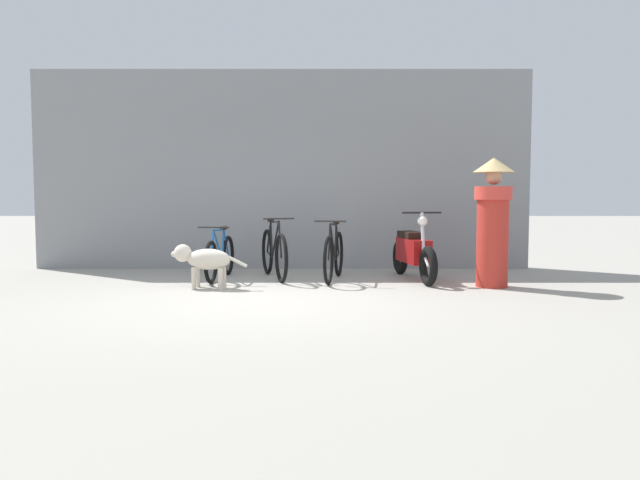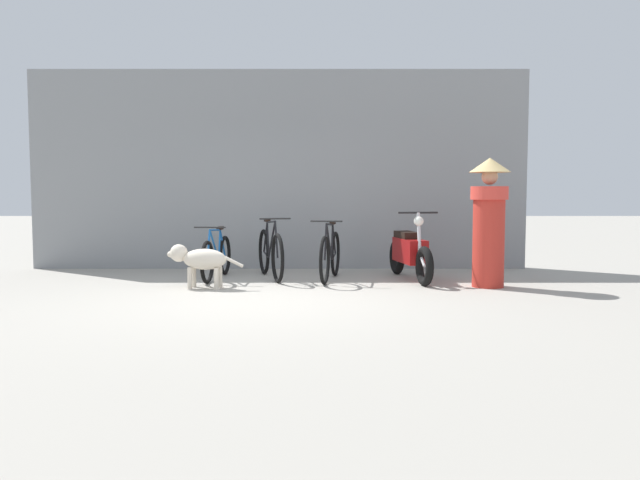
# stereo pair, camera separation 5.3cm
# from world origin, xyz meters

# --- Properties ---
(ground_plane) EXTENTS (60.00, 60.00, 0.00)m
(ground_plane) POSITION_xyz_m (0.00, 0.00, 0.00)
(ground_plane) COLOR #9E998E
(shop_wall_back) EXTENTS (8.46, 0.20, 3.38)m
(shop_wall_back) POSITION_xyz_m (0.00, 3.25, 1.69)
(shop_wall_back) COLOR gray
(shop_wall_back) RESTS_ON ground
(bicycle_0) EXTENTS (0.46, 1.66, 0.81)m
(bicycle_0) POSITION_xyz_m (-0.86, 1.83, 0.33)
(bicycle_0) COLOR black
(bicycle_0) RESTS_ON ground
(bicycle_1) EXTENTS (0.59, 1.72, 0.93)m
(bicycle_1) POSITION_xyz_m (-0.05, 1.92, 0.38)
(bicycle_1) COLOR black
(bicycle_1) RESTS_ON ground
(bicycle_2) EXTENTS (0.46, 1.67, 0.90)m
(bicycle_2) POSITION_xyz_m (0.86, 1.70, 0.37)
(bicycle_2) COLOR black
(bicycle_2) RESTS_ON ground
(motorcycle) EXTENTS (0.58, 1.89, 1.03)m
(motorcycle) POSITION_xyz_m (2.04, 1.74, 0.40)
(motorcycle) COLOR black
(motorcycle) RESTS_ON ground
(stray_dog) EXTENTS (1.08, 0.40, 0.59)m
(stray_dog) POSITION_xyz_m (-0.94, 0.91, 0.40)
(stray_dog) COLOR beige
(stray_dog) RESTS_ON ground
(person_in_robes) EXTENTS (0.77, 0.77, 1.77)m
(person_in_robes) POSITION_xyz_m (3.02, 1.02, 0.95)
(person_in_robes) COLOR #B72D23
(person_in_robes) RESTS_ON ground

